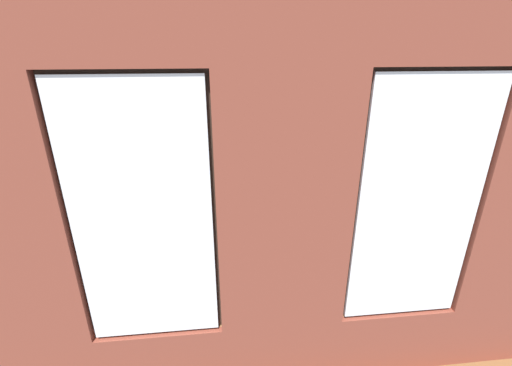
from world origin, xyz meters
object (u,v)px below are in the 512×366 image
(coffee_table, at_px, (256,199))
(potted_plant_between_couches, at_px, (347,262))
(potted_plant_corner_near_left, at_px, (358,146))
(candle_jar, at_px, (263,196))
(cup_ceramic, at_px, (246,192))
(papasan_chair, at_px, (246,170))
(table_plant_small, at_px, (256,189))
(media_console, at_px, (81,209))
(remote_black, at_px, (234,200))
(potted_plant_by_left_couch, at_px, (350,174))
(couch_left, at_px, (401,209))
(couch_by_window, at_px, (220,304))
(tv_flatscreen, at_px, (73,170))
(remote_silver, at_px, (276,191))

(coffee_table, height_order, potted_plant_between_couches, potted_plant_between_couches)
(potted_plant_corner_near_left, bearing_deg, coffee_table, 35.76)
(candle_jar, bearing_deg, cup_ceramic, -41.72)
(papasan_chair, bearing_deg, table_plant_small, 92.63)
(media_console, height_order, potted_plant_corner_near_left, potted_plant_corner_near_left)
(remote_black, height_order, potted_plant_by_left_couch, potted_plant_by_left_couch)
(cup_ceramic, bearing_deg, table_plant_small, 147.03)
(media_console, distance_m, potted_plant_by_left_couch, 5.08)
(cup_ceramic, distance_m, table_plant_small, 0.23)
(remote_black, distance_m, papasan_chair, 1.53)
(couch_left, bearing_deg, couch_by_window, -58.39)
(couch_by_window, distance_m, tv_flatscreen, 3.58)
(couch_by_window, xyz_separation_m, table_plant_small, (-0.68, -2.52, 0.25))
(table_plant_small, xyz_separation_m, potted_plant_corner_near_left, (-2.56, -1.84, 0.16))
(table_plant_small, xyz_separation_m, media_console, (3.02, -0.10, -0.28))
(couch_left, distance_m, potted_plant_corner_near_left, 2.44)
(potted_plant_corner_near_left, bearing_deg, potted_plant_by_left_couch, 62.27)
(papasan_chair, bearing_deg, remote_silver, 110.01)
(cup_ceramic, bearing_deg, papasan_chair, -94.97)
(papasan_chair, bearing_deg, tv_flatscreen, 23.01)
(couch_left, relative_size, table_plant_small, 6.53)
(couch_left, xyz_separation_m, table_plant_small, (2.41, -0.56, 0.25))
(couch_left, distance_m, table_plant_small, 2.49)
(couch_by_window, xyz_separation_m, potted_plant_by_left_couch, (-2.69, -3.31, 0.14))
(coffee_table, relative_size, potted_plant_by_left_couch, 2.02)
(couch_left, height_order, media_console, couch_left)
(cup_ceramic, relative_size, tv_flatscreen, 0.07)
(candle_jar, distance_m, potted_plant_between_couches, 2.42)
(coffee_table, xyz_separation_m, tv_flatscreen, (3.02, -0.10, 0.63))
(couch_by_window, bearing_deg, papasan_chair, -99.05)
(candle_jar, distance_m, potted_plant_by_left_couch, 2.12)
(coffee_table, xyz_separation_m, remote_black, (0.41, 0.13, 0.06))
(papasan_chair, bearing_deg, remote_black, 76.88)
(table_plant_small, height_order, papasan_chair, table_plant_small)
(table_plant_small, relative_size, potted_plant_between_couches, 0.20)
(couch_left, relative_size, tv_flatscreen, 1.56)
(remote_black, relative_size, remote_silver, 1.00)
(candle_jar, relative_size, potted_plant_by_left_couch, 0.18)
(couch_by_window, height_order, cup_ceramic, couch_by_window)
(remote_silver, bearing_deg, table_plant_small, 36.79)
(coffee_table, height_order, table_plant_small, table_plant_small)
(couch_by_window, height_order, tv_flatscreen, tv_flatscreen)
(cup_ceramic, xyz_separation_m, potted_plant_corner_near_left, (-2.73, -1.73, 0.26))
(cup_ceramic, relative_size, remote_black, 0.52)
(coffee_table, height_order, cup_ceramic, cup_ceramic)
(couch_left, height_order, tv_flatscreen, tv_flatscreen)
(remote_black, bearing_deg, candle_jar, 143.81)
(papasan_chair, height_order, potted_plant_corner_near_left, potted_plant_corner_near_left)
(table_plant_small, height_order, remote_black, table_plant_small)
(couch_left, relative_size, coffee_table, 1.34)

